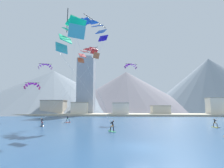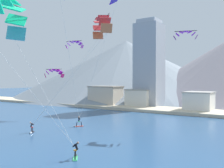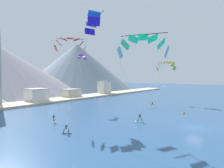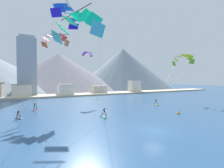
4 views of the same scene
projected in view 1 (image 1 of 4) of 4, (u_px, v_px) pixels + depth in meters
The scene contains 21 objects.
ground_plane at pixel (138, 147), 17.10m from camera, with size 400.00×400.00×0.00m, color navy.
kitesurfer_near_lead at pixel (111, 128), 26.91m from camera, with size 1.38×1.62×1.79m.
kitesurfer_near_trail at pixel (216, 125), 31.68m from camera, with size 0.99×1.77×1.66m.
kitesurfer_mid_center at pixel (67, 120), 40.41m from camera, with size 1.36×1.63×1.77m.
kitesurfer_far_left at pixel (42, 124), 32.97m from camera, with size 1.39×1.62×1.69m.
parafoil_kite_near_lead at pixel (71, 32), 24.97m from camera, with size 8.78×7.77×14.56m.
parafoil_kite_mid_center at pixel (92, 27), 37.81m from camera, with size 9.41×8.84×20.81m.
parafoil_kite_far_left at pixel (88, 53), 42.45m from camera, with size 10.03×10.63×16.41m.
parafoil_kite_distant_high_outer at pixel (45, 66), 54.24m from camera, with size 4.29×2.39×1.73m.
parafoil_kite_distant_low_drift at pixel (131, 66), 50.15m from camera, with size 3.91×2.07×1.37m.
parafoil_kite_distant_mid_solo at pixel (32, 85), 48.05m from camera, with size 4.10×2.88×1.92m.
shoreline_strip at pixel (125, 115), 66.97m from camera, with size 180.00×10.00×0.70m, color beige.
shore_building_harbour_front at pixel (121, 109), 69.94m from camera, with size 6.52×6.81×4.98m.
shore_building_promenade_mid at pixel (54, 108), 70.72m from camera, with size 9.39×6.16×6.01m.
shore_building_quay_east at pixel (216, 106), 68.05m from camera, with size 6.26×4.62×6.95m.
shore_building_quay_west at pixel (80, 108), 71.60m from camera, with size 6.99×5.31×5.21m.
shore_building_old_town at pixel (160, 110), 69.39m from camera, with size 7.27×5.89×3.91m.
highrise_tower at pixel (86, 86), 75.19m from camera, with size 7.00×7.00×24.87m.
mountain_peak_west_ridge at pixel (126, 91), 120.75m from camera, with size 89.65×89.65×27.05m.
mountain_peak_central_summit at pixel (210, 84), 117.56m from camera, with size 85.69×85.69×35.56m.
mountain_peak_east_shoulder at pixel (53, 91), 115.81m from camera, with size 104.55×104.55×26.72m.
Camera 1 is at (-1.69, -17.81, 4.08)m, focal length 28.00 mm.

